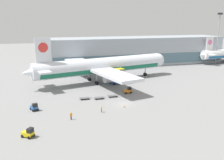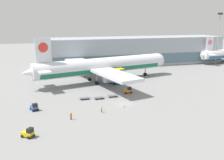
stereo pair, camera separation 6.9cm
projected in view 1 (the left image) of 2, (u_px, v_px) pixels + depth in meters
The scene contains 14 objects.
ground_plane at pixel (123, 104), 68.92m from camera, with size 400.00×400.00×0.00m, color gray.
terminal_building at pixel (138, 51), 130.05m from camera, with size 90.00×18.20×14.00m.
light_mast at pixel (218, 35), 127.78m from camera, with size 2.80×0.50×26.20m.
airplane_main at pixel (101, 66), 92.64m from camera, with size 57.17×48.55×17.00m.
scissor_lift_loader at pixel (117, 78), 90.36m from camera, with size 5.75×4.38×5.48m.
baggage_tug_foreground at pixel (34, 107), 63.86m from camera, with size 2.31×2.77×2.00m.
baggage_tug_mid at pixel (28, 133), 49.27m from camera, with size 2.79×2.66×2.00m.
baggage_tug_far at pixel (128, 90), 79.01m from camera, with size 2.49×1.69×2.00m.
baggage_dolly_lead at pixel (85, 98), 72.82m from camera, with size 3.71×1.54×0.48m.
baggage_dolly_second at pixel (99, 98), 73.20m from camera, with size 3.71×1.54×0.48m.
baggage_dolly_third at pixel (113, 96), 75.09m from camera, with size 3.71×1.54×0.48m.
ground_crew_near at pixel (102, 109), 62.56m from camera, with size 0.26×0.57×1.67m.
ground_crew_far at pixel (71, 115), 57.88m from camera, with size 0.55×0.30×1.84m.
traffic_cone_near at pixel (124, 106), 66.39m from camera, with size 0.40×0.40×0.64m.
Camera 1 is at (-21.30, -61.94, 22.64)m, focal length 40.00 mm.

